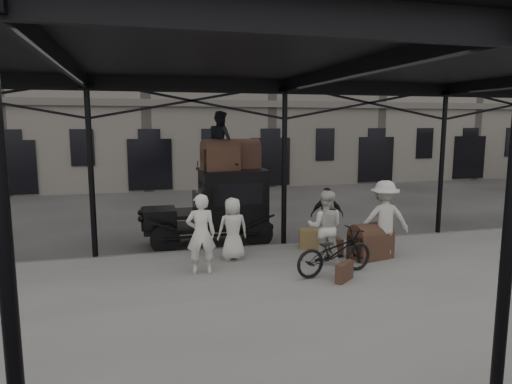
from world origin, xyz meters
TOP-DOWN VIEW (x-y plane):
  - ground at (0.00, 0.00)m, footprint 120.00×120.00m
  - platform at (0.00, -2.00)m, footprint 28.00×8.00m
  - canopy at (0.00, -1.72)m, footprint 22.50×9.00m
  - building_frontage at (0.00, 18.00)m, footprint 64.00×8.00m
  - taxi at (-1.56, 2.98)m, footprint 3.65×1.55m
  - porter_left at (-2.59, 0.06)m, footprint 0.68×0.47m
  - porter_midleft at (0.38, 0.04)m, footprint 1.06×0.97m
  - porter_centre at (-1.69, 0.90)m, footprint 0.80×0.56m
  - porter_official at (1.21, 1.80)m, footprint 0.99×0.63m
  - porter_right at (1.97, 0.07)m, footprint 1.38×0.98m
  - bicycle at (0.26, -0.79)m, footprint 2.02×1.02m
  - porter_roof at (-1.59, 2.88)m, footprint 0.85×0.96m
  - steamer_trunk_roof_near at (-1.64, 2.73)m, footprint 1.08×0.77m
  - steamer_trunk_roof_far at (-0.89, 3.18)m, footprint 0.99×0.62m
  - steamer_trunk_platform at (1.65, 0.12)m, footprint 1.13×0.83m
  - wicker_hamper at (0.57, 1.39)m, footprint 0.71×0.61m
  - suitcase_upright at (0.95, 0.61)m, footprint 0.16×0.60m
  - suitcase_flat at (0.28, -1.26)m, footprint 0.56×0.49m

SIDE VIEW (x-z plane):
  - ground at x=0.00m, z-range 0.00..0.00m
  - platform at x=0.00m, z-range 0.00..0.15m
  - suitcase_flat at x=0.28m, z-range 0.15..0.55m
  - suitcase_upright at x=0.95m, z-range 0.15..0.60m
  - wicker_hamper at x=0.57m, z-range 0.15..0.65m
  - steamer_trunk_platform at x=1.65m, z-range 0.15..0.90m
  - bicycle at x=0.26m, z-range 0.15..1.16m
  - porter_centre at x=-1.69m, z-range 0.15..1.70m
  - porter_official at x=1.21m, z-range 0.15..1.71m
  - porter_midleft at x=0.38m, z-range 0.15..1.92m
  - porter_left at x=-2.59m, z-range 0.15..1.95m
  - porter_right at x=1.97m, z-range 0.15..2.09m
  - taxi at x=-1.56m, z-range 0.11..2.29m
  - steamer_trunk_roof_far at x=-0.89m, z-range 2.18..2.89m
  - steamer_trunk_roof_near at x=-1.64m, z-range 2.18..2.90m
  - porter_roof at x=-1.59m, z-range 2.18..3.83m
  - canopy at x=0.00m, z-range 2.23..6.97m
  - building_frontage at x=0.00m, z-range 0.00..14.00m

